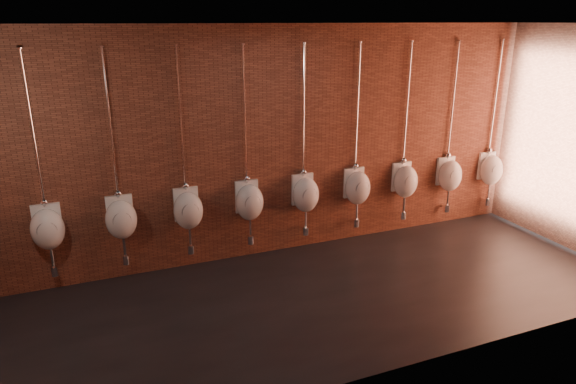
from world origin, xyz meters
name	(u,v)px	position (x,y,z in m)	size (l,w,h in m)	color
ground	(307,301)	(0.00, 0.00, 0.00)	(8.50, 8.50, 0.00)	black
room_shell	(309,139)	(0.00, 0.00, 2.01)	(8.54, 3.04, 3.22)	black
urinal_1	(47,228)	(-2.81, 1.36, 0.87)	(0.40, 0.35, 2.72)	white
urinal_2	(121,218)	(-1.96, 1.36, 0.87)	(0.40, 0.35, 2.72)	white
urinal_3	(188,209)	(-1.11, 1.36, 0.87)	(0.40, 0.35, 2.72)	white
urinal_4	(249,201)	(-0.26, 1.36, 0.87)	(0.40, 0.35, 2.72)	white
urinal_5	(306,194)	(0.58, 1.36, 0.87)	(0.40, 0.35, 2.72)	white
urinal_6	(357,187)	(1.43, 1.36, 0.87)	(0.40, 0.35, 2.72)	white
urinal_7	(405,180)	(2.28, 1.36, 0.87)	(0.40, 0.35, 2.72)	white
urinal_8	(450,174)	(3.12, 1.36, 0.87)	(0.40, 0.35, 2.72)	white
urinal_9	(491,169)	(3.97, 1.36, 0.87)	(0.40, 0.35, 2.72)	white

